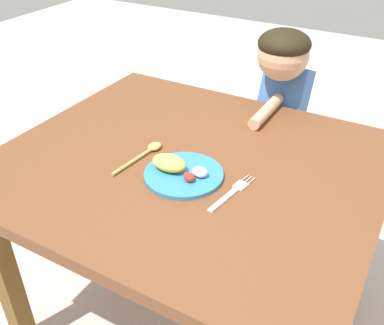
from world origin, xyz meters
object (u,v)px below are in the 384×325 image
Objects in this scene: spoon at (147,152)px; person at (279,132)px; plate at (180,171)px; fork at (232,193)px.

spoon is 0.22× the size of person.
plate reaches higher than fork.
person is (-0.09, 0.66, -0.16)m from fork.
spoon is at bearing 161.27° from plate.
fork is at bearing -93.66° from spoon.
spoon is 0.67m from person.
fork is 0.91× the size of spoon.
fork is 0.32m from spoon.
plate is at bearing 97.36° from fork.
person is at bearing 83.36° from plate.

